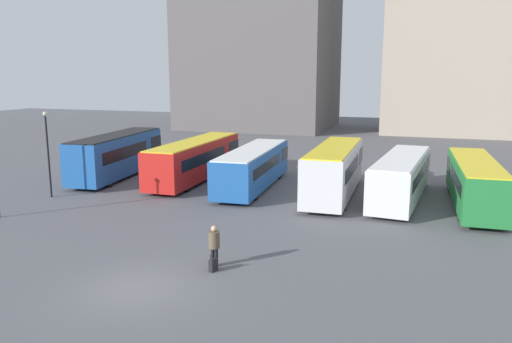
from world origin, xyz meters
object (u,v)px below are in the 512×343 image
(bus_1, at_px, (196,158))
(traveler, at_px, (214,242))
(suitcase, at_px, (213,265))
(bus_2, at_px, (254,166))
(bus_5, at_px, (475,181))
(bus_3, at_px, (335,169))
(bus_4, at_px, (401,176))
(lamp_post_1, at_px, (48,147))
(bus_0, at_px, (118,154))

(bus_1, xyz_separation_m, traveler, (8.42, -15.66, -0.58))
(suitcase, bearing_deg, bus_2, 24.01)
(suitcase, bearing_deg, traveler, 28.94)
(bus_1, relative_size, bus_5, 1.09)
(bus_3, distance_m, bus_4, 4.23)
(bus_4, xyz_separation_m, lamp_post_1, (-21.62, -6.75, 1.74))
(bus_5, bearing_deg, bus_2, 85.36)
(bus_2, bearing_deg, bus_4, -95.59)
(bus_0, bearing_deg, lamp_post_1, 170.82)
(suitcase, bearing_deg, bus_3, 1.59)
(bus_0, bearing_deg, traveler, -141.78)
(bus_4, relative_size, traveler, 6.30)
(bus_3, height_order, bus_5, bus_3)
(traveler, bearing_deg, bus_5, -27.28)
(bus_3, xyz_separation_m, bus_4, (4.21, 0.36, -0.25))
(bus_3, bearing_deg, lamp_post_1, 108.45)
(bus_2, xyz_separation_m, suitcase, (3.57, -15.08, -1.26))
(bus_0, xyz_separation_m, bus_5, (25.59, -0.61, -0.26))
(bus_1, distance_m, bus_3, 11.03)
(bus_4, height_order, bus_5, bus_5)
(suitcase, height_order, lamp_post_1, lamp_post_1)
(bus_5, height_order, suitcase, bus_5)
(bus_3, relative_size, lamp_post_1, 1.94)
(bus_1, xyz_separation_m, bus_3, (10.89, -1.76, 0.16))
(bus_3, xyz_separation_m, suitcase, (-2.31, -14.40, -1.53))
(bus_1, distance_m, suitcase, 18.34)
(bus_1, relative_size, bus_3, 1.12)
(bus_2, xyz_separation_m, bus_3, (5.87, -0.68, 0.27))
(suitcase, xyz_separation_m, lamp_post_1, (-15.10, 8.01, 3.02))
(bus_0, height_order, bus_4, bus_0)
(bus_2, distance_m, bus_5, 14.37)
(bus_2, relative_size, lamp_post_1, 2.06)
(bus_0, bearing_deg, bus_1, -87.47)
(bus_5, bearing_deg, lamp_post_1, 101.70)
(bus_5, height_order, lamp_post_1, lamp_post_1)
(bus_0, relative_size, lamp_post_1, 2.03)
(bus_4, distance_m, suitcase, 16.18)
(bus_4, bearing_deg, bus_3, 99.71)
(bus_3, bearing_deg, bus_2, 81.69)
(bus_1, bearing_deg, lamp_post_1, 139.89)
(bus_0, distance_m, bus_2, 11.24)
(bus_1, relative_size, traveler, 6.88)
(bus_3, distance_m, suitcase, 14.66)
(bus_2, xyz_separation_m, lamp_post_1, (-11.53, -7.07, 1.76))
(bus_1, height_order, bus_5, bus_1)
(bus_0, xyz_separation_m, bus_1, (6.23, 1.02, -0.18))
(bus_4, height_order, traveler, bus_4)
(bus_2, distance_m, suitcase, 15.54)
(bus_3, xyz_separation_m, traveler, (-2.47, -13.91, -0.74))
(bus_5, distance_m, suitcase, 18.13)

